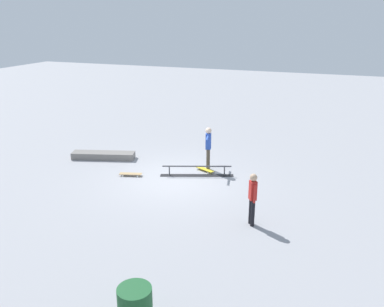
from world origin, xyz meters
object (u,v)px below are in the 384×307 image
Objects in this scene: grind_rail at (197,171)px; skate_ledge at (103,155)px; skateboard_main at (205,169)px; skater_main at (208,146)px; loose_skateboard_natural at (131,174)px; bystander_red_shirt at (253,196)px.

skate_ledge is at bearing -25.52° from grind_rail.
skateboard_main is (-4.26, -0.11, -0.06)m from skate_ledge.
skate_ledge is 4.41m from skater_main.
skater_main reaches higher than skateboard_main.
skater_main is at bearing -163.79° from loose_skateboard_natural.
skateboard_main is at bearing 146.38° from skater_main.
grind_rail is 2.38m from loose_skateboard_natural.
loose_skateboard_natural is (2.41, 1.54, -0.87)m from skater_main.
skater_main is 4.29m from bystander_red_shirt.
grind_rail is 3.93m from bystander_red_shirt.
skate_ledge is (4.13, -0.41, -0.03)m from grind_rail.
loose_skateboard_natural is at bearing 1.06° from grind_rail.
skater_main reaches higher than skate_ledge.
skater_main reaches higher than loose_skateboard_natural.
skate_ledge is 2.29m from loose_skateboard_natural.
grind_rail is 4.15m from skate_ledge.
skate_ledge is 3.03× the size of loose_skateboard_natural.
skater_main is 2.02× the size of skateboard_main.
grind_rail is at bearing -77.53° from skateboard_main.
skate_ledge reaches higher than skateboard_main.
skateboard_main is at bearing -178.51° from skate_ledge.
skate_ledge is at bearing -152.10° from skateboard_main.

